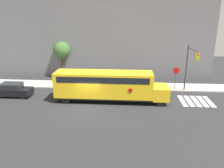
{
  "coord_description": "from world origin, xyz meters",
  "views": [
    {
      "loc": [
        3.99,
        -20.53,
        8.83
      ],
      "look_at": [
        2.28,
        1.9,
        1.75
      ],
      "focal_mm": 35.0,
      "sensor_mm": 36.0,
      "label": 1
    }
  ],
  "objects_px": {
    "stop_sign": "(176,75)",
    "tree_near_sidewalk": "(62,50)",
    "traffic_light": "(190,63)",
    "school_bus": "(107,85)",
    "parked_car": "(13,90)"
  },
  "relations": [
    {
      "from": "school_bus",
      "to": "tree_near_sidewalk",
      "type": "distance_m",
      "value": 11.99
    },
    {
      "from": "school_bus",
      "to": "stop_sign",
      "type": "bearing_deg",
      "value": 26.73
    },
    {
      "from": "tree_near_sidewalk",
      "to": "parked_car",
      "type": "bearing_deg",
      "value": -110.99
    },
    {
      "from": "traffic_light",
      "to": "tree_near_sidewalk",
      "type": "distance_m",
      "value": 17.78
    },
    {
      "from": "school_bus",
      "to": "parked_car",
      "type": "distance_m",
      "value": 10.86
    },
    {
      "from": "traffic_light",
      "to": "tree_near_sidewalk",
      "type": "bearing_deg",
      "value": 158.94
    },
    {
      "from": "stop_sign",
      "to": "school_bus",
      "type": "bearing_deg",
      "value": -153.27
    },
    {
      "from": "traffic_light",
      "to": "school_bus",
      "type": "bearing_deg",
      "value": -163.39
    },
    {
      "from": "stop_sign",
      "to": "tree_near_sidewalk",
      "type": "distance_m",
      "value": 16.4
    },
    {
      "from": "traffic_light",
      "to": "tree_near_sidewalk",
      "type": "relative_size",
      "value": 1.06
    },
    {
      "from": "parked_car",
      "to": "traffic_light",
      "type": "distance_m",
      "value": 20.21
    },
    {
      "from": "school_bus",
      "to": "traffic_light",
      "type": "bearing_deg",
      "value": 16.61
    },
    {
      "from": "school_bus",
      "to": "stop_sign",
      "type": "relative_size",
      "value": 4.09
    },
    {
      "from": "stop_sign",
      "to": "tree_near_sidewalk",
      "type": "bearing_deg",
      "value": 161.75
    },
    {
      "from": "stop_sign",
      "to": "tree_near_sidewalk",
      "type": "height_order",
      "value": "tree_near_sidewalk"
    }
  ]
}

